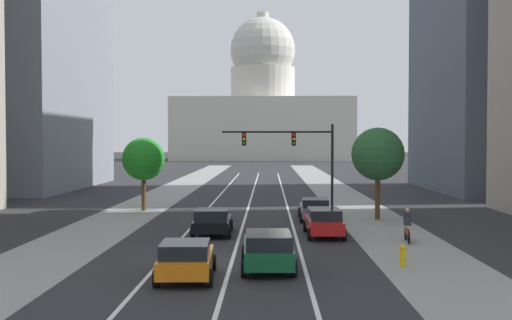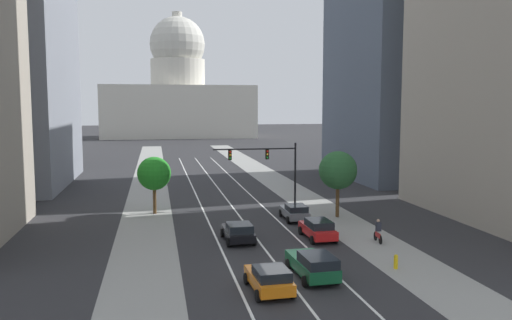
{
  "view_description": "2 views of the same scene",
  "coord_description": "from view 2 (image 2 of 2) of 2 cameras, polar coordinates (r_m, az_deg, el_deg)",
  "views": [
    {
      "loc": [
        1.53,
        -24.9,
        5.1
      ],
      "look_at": [
        0.68,
        17.11,
        3.76
      ],
      "focal_mm": 43.23,
      "sensor_mm": 36.0,
      "label": 1
    },
    {
      "loc": [
        -7.32,
        -28.94,
        9.96
      ],
      "look_at": [
        2.34,
        21.0,
        4.62
      ],
      "focal_mm": 36.61,
      "sensor_mm": 36.0,
      "label": 2
    }
  ],
  "objects": [
    {
      "name": "ground_plane",
      "position": [
        70.04,
        -4.84,
        -2.2
      ],
      "size": [
        400.0,
        400.0,
        0.0
      ],
      "primitive_type": "plane",
      "color": "#2B2B2D"
    },
    {
      "name": "sidewalk_left",
      "position": [
        64.72,
        -11.61,
        -2.98
      ],
      "size": [
        4.48,
        130.0,
        0.01
      ],
      "primitive_type": "cube",
      "color": "gray",
      "rests_on": "ground"
    },
    {
      "name": "sidewalk_right",
      "position": [
        66.54,
        2.67,
        -2.61
      ],
      "size": [
        4.48,
        130.0,
        0.01
      ],
      "primitive_type": "cube",
      "color": "gray",
      "rests_on": "ground"
    },
    {
      "name": "lane_stripe_left",
      "position": [
        55.02,
        -6.26,
        -4.46
      ],
      "size": [
        0.16,
        90.0,
        0.01
      ],
      "primitive_type": "cube",
      "color": "white",
      "rests_on": "ground"
    },
    {
      "name": "lane_stripe_center",
      "position": [
        55.33,
        -3.18,
        -4.37
      ],
      "size": [
        0.16,
        90.0,
        0.01
      ],
      "primitive_type": "cube",
      "color": "white",
      "rests_on": "ground"
    },
    {
      "name": "lane_stripe_right",
      "position": [
        55.81,
        -0.13,
        -4.27
      ],
      "size": [
        0.16,
        90.0,
        0.01
      ],
      "primitive_type": "cube",
      "color": "white",
      "rests_on": "ground"
    },
    {
      "name": "office_tower_far_right",
      "position": [
        76.16,
        17.29,
        10.91
      ],
      "size": [
        20.87,
        21.84,
        33.59
      ],
      "color": "#4C5666",
      "rests_on": "ground"
    },
    {
      "name": "capitol_building",
      "position": [
        166.74,
        -8.49,
        7.09
      ],
      "size": [
        46.31,
        23.67,
        38.68
      ],
      "color": "beige",
      "rests_on": "ground"
    },
    {
      "name": "car_orange",
      "position": [
        28.55,
        1.48,
        -12.81
      ],
      "size": [
        2.23,
        4.1,
        1.45
      ],
      "rotation": [
        0.0,
        0.0,
        1.62
      ],
      "color": "orange",
      "rests_on": "ground"
    },
    {
      "name": "car_black",
      "position": [
        38.54,
        -1.94,
        -7.83
      ],
      "size": [
        2.18,
        4.28,
        1.45
      ],
      "rotation": [
        0.0,
        0.0,
        1.59
      ],
      "color": "black",
      "rests_on": "ground"
    },
    {
      "name": "car_green",
      "position": [
        30.9,
        6.27,
        -11.25
      ],
      "size": [
        2.22,
        4.84,
        1.57
      ],
      "rotation": [
        0.0,
        0.0,
        1.61
      ],
      "color": "#14512D",
      "rests_on": "ground"
    },
    {
      "name": "car_red",
      "position": [
        39.52,
        6.78,
        -7.46
      ],
      "size": [
        2.01,
        4.37,
        1.5
      ],
      "rotation": [
        0.0,
        0.0,
        1.59
      ],
      "color": "red",
      "rests_on": "ground"
    },
    {
      "name": "car_gray",
      "position": [
        45.7,
        4.25,
        -5.64
      ],
      "size": [
        2.03,
        4.35,
        1.44
      ],
      "rotation": [
        0.0,
        0.0,
        1.56
      ],
      "color": "slate",
      "rests_on": "ground"
    },
    {
      "name": "traffic_signal_mast",
      "position": [
        51.15,
        1.43,
        -0.12
      ],
      "size": [
        8.27,
        0.39,
        6.29
      ],
      "color": "black",
      "rests_on": "ground"
    },
    {
      "name": "fire_hydrant",
      "position": [
        33.53,
        15.03,
        -10.67
      ],
      "size": [
        0.26,
        0.35,
        0.91
      ],
      "color": "yellow",
      "rests_on": "ground"
    },
    {
      "name": "cyclist",
      "position": [
        39.3,
        13.2,
        -7.57
      ],
      "size": [
        0.38,
        1.7,
        1.72
      ],
      "rotation": [
        0.0,
        0.0,
        1.5
      ],
      "color": "black",
      "rests_on": "ground"
    },
    {
      "name": "street_tree_mid_left",
      "position": [
        48.69,
        -11.07,
        -1.47
      ],
      "size": [
        3.07,
        3.07,
        5.29
      ],
      "color": "#51381E",
      "rests_on": "ground"
    },
    {
      "name": "street_tree_far_right",
      "position": [
        46.89,
        8.94,
        -1.13
      ],
      "size": [
        3.41,
        3.41,
        5.93
      ],
      "color": "#51381E",
      "rests_on": "ground"
    }
  ]
}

